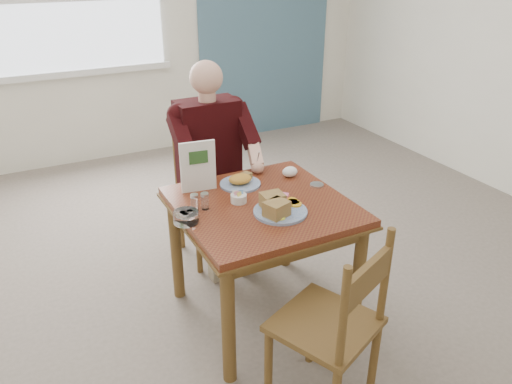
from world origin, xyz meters
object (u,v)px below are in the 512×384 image
chair_far (209,191)px  chair_near (334,326)px  table (262,221)px  diner (212,151)px  far_plate (241,181)px  near_plate (278,207)px

chair_far → chair_near: size_ratio=1.00×
table → diner: 0.73m
diner → far_plate: diner is taller
table → chair_far: chair_far is taller
chair_near → near_plate: size_ratio=2.86×
chair_far → chair_near: 1.55m
near_plate → far_plate: near_plate is taller
table → diner: (0.00, 0.71, 0.17)m
table → far_plate: bearing=91.5°
chair_far → near_plate: size_ratio=2.86×
near_plate → far_plate: bearing=93.1°
diner → far_plate: 0.44m
diner → far_plate: (-0.01, -0.44, -0.04)m
chair_far → diner: size_ratio=0.69×
table → far_plate: 0.30m
diner → far_plate: bearing=-90.9°
chair_near → near_plate: (0.05, 0.61, 0.31)m
near_plate → chair_near: bearing=-94.4°
table → diner: diner is taller
chair_far → near_plate: 0.99m
near_plate → table: bearing=96.1°
table → chair_near: chair_near is taller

